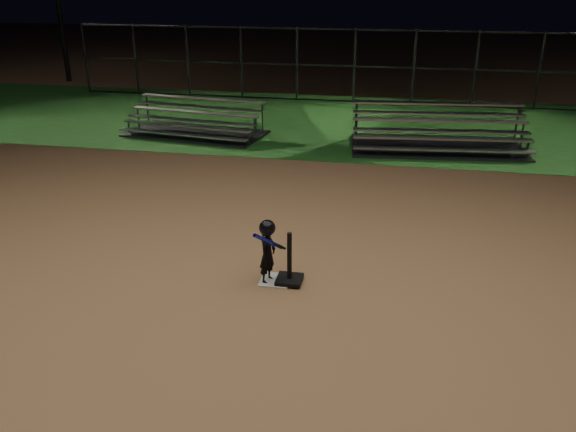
% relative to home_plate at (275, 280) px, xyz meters
% --- Properties ---
extents(ground, '(80.00, 80.00, 0.00)m').
position_rel_home_plate_xyz_m(ground, '(0.00, 0.00, -0.01)').
color(ground, '#966A44').
rests_on(ground, ground).
extents(grass_strip, '(60.00, 8.00, 0.01)m').
position_rel_home_plate_xyz_m(grass_strip, '(0.00, 10.00, -0.01)').
color(grass_strip, '#1C501A').
rests_on(grass_strip, ground).
extents(home_plate, '(0.45, 0.45, 0.02)m').
position_rel_home_plate_xyz_m(home_plate, '(0.00, 0.00, 0.00)').
color(home_plate, beige).
rests_on(home_plate, ground).
extents(batting_tee, '(0.38, 0.38, 0.79)m').
position_rel_home_plate_xyz_m(batting_tee, '(0.22, -0.01, 0.16)').
color(batting_tee, black).
rests_on(batting_tee, home_plate).
extents(child_batter, '(0.42, 0.60, 1.01)m').
position_rel_home_plate_xyz_m(child_batter, '(-0.10, -0.04, 0.52)').
color(child_batter, black).
rests_on(child_batter, ground).
extents(bleacher_left, '(4.04, 2.38, 0.93)m').
position_rel_home_plate_xyz_m(bleacher_left, '(-3.99, 7.80, 0.18)').
color(bleacher_left, '#BABBBF').
rests_on(bleacher_left, ground).
extents(bleacher_right, '(4.60, 2.58, 1.08)m').
position_rel_home_plate_xyz_m(bleacher_right, '(2.67, 7.66, 0.21)').
color(bleacher_right, '#B1B1B6').
rests_on(bleacher_right, ground).
extents(backstop_fence, '(20.08, 0.08, 2.50)m').
position_rel_home_plate_xyz_m(backstop_fence, '(0.00, 13.00, 1.24)').
color(backstop_fence, '#38383D').
rests_on(backstop_fence, ground).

